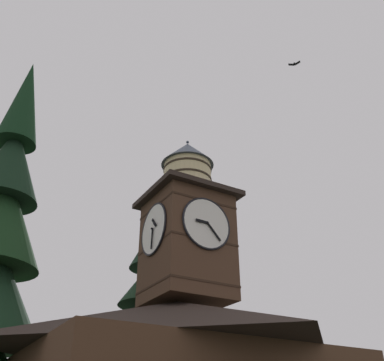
% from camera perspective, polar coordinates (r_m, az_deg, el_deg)
% --- Properties ---
extents(clock_tower, '(4.14, 4.14, 8.71)m').
position_cam_1_polar(clock_tower, '(21.59, -0.66, -5.81)').
color(clock_tower, '#4C3323').
rests_on(clock_tower, building_main).
extents(pine_tree_behind, '(7.28, 7.28, 15.99)m').
position_cam_1_polar(pine_tree_behind, '(26.11, -5.00, -19.81)').
color(pine_tree_behind, '#473323').
rests_on(pine_tree_behind, ground_plane).
extents(moon, '(1.88, 1.88, 1.88)m').
position_cam_1_polar(moon, '(59.34, -4.33, -17.80)').
color(moon, silver).
extents(flying_bird_high, '(0.53, 0.61, 0.15)m').
position_cam_1_polar(flying_bird_high, '(26.66, 12.95, 14.32)').
color(flying_bird_high, black).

